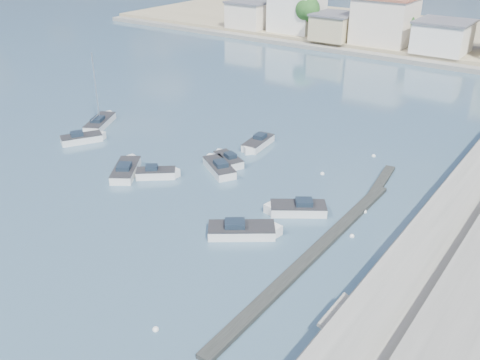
# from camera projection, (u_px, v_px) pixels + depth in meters

# --- Properties ---
(ground) EXTENTS (400.00, 400.00, 0.00)m
(ground) POSITION_uv_depth(u_px,v_px,m) (381.00, 123.00, 65.16)
(ground) COLOR #2D455B
(ground) RESTS_ON ground
(breakwater) EXTENTS (2.00, 31.02, 0.35)m
(breakwater) POSITION_uv_depth(u_px,v_px,m) (329.00, 237.00, 41.57)
(breakwater) COLOR black
(breakwater) RESTS_ON ground
(far_shore_quay) EXTENTS (160.00, 2.50, 0.80)m
(far_shore_quay) POSITION_uv_depth(u_px,v_px,m) (454.00, 67.00, 87.59)
(far_shore_quay) COLOR slate
(far_shore_quay) RESTS_ON ground
(motorboat_a) EXTENTS (4.55, 5.38, 1.48)m
(motorboat_a) POSITION_uv_depth(u_px,v_px,m) (126.00, 169.00, 52.25)
(motorboat_a) COLOR silver
(motorboat_a) RESTS_ON ground
(motorboat_b) EXTENTS (3.86, 3.54, 1.48)m
(motorboat_b) POSITION_uv_depth(u_px,v_px,m) (158.00, 174.00, 51.37)
(motorboat_b) COLOR silver
(motorboat_b) RESTS_ON ground
(motorboat_c) EXTENTS (4.99, 4.07, 1.48)m
(motorboat_c) POSITION_uv_depth(u_px,v_px,m) (218.00, 167.00, 52.74)
(motorboat_c) COLOR silver
(motorboat_c) RESTS_ON ground
(motorboat_d) EXTENTS (4.95, 4.25, 1.48)m
(motorboat_d) POSITION_uv_depth(u_px,v_px,m) (295.00, 209.00, 45.18)
(motorboat_d) COLOR silver
(motorboat_d) RESTS_ON ground
(motorboat_e) EXTENTS (3.72, 4.72, 1.48)m
(motorboat_e) POSITION_uv_depth(u_px,v_px,m) (84.00, 139.00, 59.46)
(motorboat_e) COLOR silver
(motorboat_e) RESTS_ON ground
(motorboat_f) EXTENTS (4.18, 2.98, 1.48)m
(motorboat_f) POSITION_uv_depth(u_px,v_px,m) (227.00, 159.00, 54.38)
(motorboat_f) COLOR silver
(motorboat_f) RESTS_ON ground
(motorboat_g) EXTENTS (2.24, 5.20, 1.48)m
(motorboat_g) POSITION_uv_depth(u_px,v_px,m) (257.00, 144.00, 58.06)
(motorboat_g) COLOR silver
(motorboat_g) RESTS_ON ground
(motorboat_h) EXTENTS (5.45, 4.77, 1.48)m
(motorboat_h) POSITION_uv_depth(u_px,v_px,m) (245.00, 231.00, 42.03)
(motorboat_h) COLOR silver
(motorboat_h) RESTS_ON ground
(sailboat) EXTENTS (4.36, 6.08, 9.00)m
(sailboat) POSITION_uv_depth(u_px,v_px,m) (101.00, 122.00, 64.20)
(sailboat) COLOR silver
(sailboat) RESTS_ON ground
(mooring_buoys) EXTENTS (7.59, 32.83, 0.39)m
(mooring_buoys) POSITION_uv_depth(u_px,v_px,m) (316.00, 223.00, 43.68)
(mooring_buoys) COLOR white
(mooring_buoys) RESTS_ON ground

